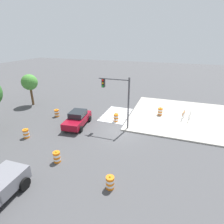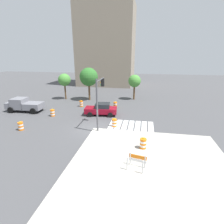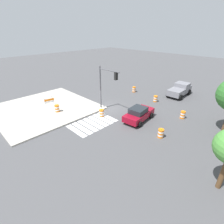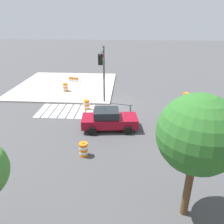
# 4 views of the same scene
# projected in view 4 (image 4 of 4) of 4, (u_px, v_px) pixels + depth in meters

# --- Properties ---
(ground_plane) EXTENTS (120.00, 120.00, 0.00)m
(ground_plane) POSITION_uv_depth(u_px,v_px,m) (110.00, 105.00, 22.01)
(ground_plane) COLOR #474749
(sidewalk_corner) EXTENTS (12.00, 12.00, 0.15)m
(sidewalk_corner) POSITION_uv_depth(u_px,v_px,m) (66.00, 85.00, 27.82)
(sidewalk_corner) COLOR #ADA89E
(sidewalk_corner) RESTS_ON ground
(crosswalk_stripes) EXTENTS (5.10, 3.20, 0.02)m
(crosswalk_stripes) POSITION_uv_depth(u_px,v_px,m) (66.00, 111.00, 20.62)
(crosswalk_stripes) COLOR silver
(crosswalk_stripes) RESTS_ON ground
(sports_car) EXTENTS (4.47, 2.48, 1.63)m
(sports_car) POSITION_uv_depth(u_px,v_px,m) (109.00, 119.00, 17.14)
(sports_car) COLOR maroon
(sports_car) RESTS_ON ground
(traffic_barrel_near_corner) EXTENTS (0.56, 0.56, 1.02)m
(traffic_barrel_near_corner) POSITION_uv_depth(u_px,v_px,m) (87.00, 105.00, 20.87)
(traffic_barrel_near_corner) COLOR orange
(traffic_barrel_near_corner) RESTS_ON ground
(traffic_barrel_crosswalk_end) EXTENTS (0.56, 0.56, 1.02)m
(traffic_barrel_crosswalk_end) POSITION_uv_depth(u_px,v_px,m) (186.00, 97.00, 22.80)
(traffic_barrel_crosswalk_end) COLOR orange
(traffic_barrel_crosswalk_end) RESTS_ON ground
(traffic_barrel_median_near) EXTENTS (0.56, 0.56, 1.02)m
(traffic_barrel_median_near) POSITION_uv_depth(u_px,v_px,m) (169.00, 150.00, 13.88)
(traffic_barrel_median_near) COLOR orange
(traffic_barrel_median_near) RESTS_ON ground
(traffic_barrel_median_far) EXTENTS (0.56, 0.56, 1.02)m
(traffic_barrel_median_far) POSITION_uv_depth(u_px,v_px,m) (186.00, 117.00, 18.41)
(traffic_barrel_median_far) COLOR orange
(traffic_barrel_median_far) RESTS_ON ground
(traffic_barrel_far_curb) EXTENTS (0.56, 0.56, 1.02)m
(traffic_barrel_far_curb) POSITION_uv_depth(u_px,v_px,m) (84.00, 149.00, 14.00)
(traffic_barrel_far_curb) COLOR orange
(traffic_barrel_far_curb) RESTS_ON ground
(traffic_barrel_on_sidewalk) EXTENTS (0.56, 0.56, 1.02)m
(traffic_barrel_on_sidewalk) POSITION_uv_depth(u_px,v_px,m) (65.00, 87.00, 25.35)
(traffic_barrel_on_sidewalk) COLOR orange
(traffic_barrel_on_sidewalk) RESTS_ON sidewalk_corner
(construction_barricade) EXTENTS (1.38, 1.03, 1.00)m
(construction_barricade) POSITION_uv_depth(u_px,v_px,m) (74.00, 80.00, 27.88)
(construction_barricade) COLOR silver
(construction_barricade) RESTS_ON sidewalk_corner
(traffic_light_pole) EXTENTS (0.47, 3.29, 5.50)m
(traffic_light_pole) POSITION_uv_depth(u_px,v_px,m) (103.00, 67.00, 19.96)
(traffic_light_pole) COLOR #4C4C51
(traffic_light_pole) RESTS_ON sidewalk_corner
(street_tree_streetside_far) EXTENTS (3.20, 3.20, 5.74)m
(street_tree_streetside_far) POSITION_uv_depth(u_px,v_px,m) (198.00, 135.00, 8.41)
(street_tree_streetside_far) COLOR brown
(street_tree_streetside_far) RESTS_ON ground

